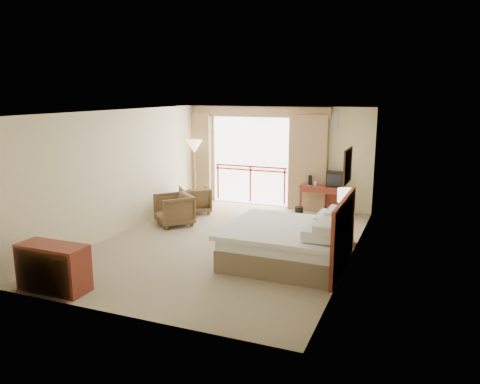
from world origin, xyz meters
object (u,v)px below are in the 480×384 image
at_px(desk, 324,191).
at_px(armchair_near, 175,225).
at_px(wastebasket, 299,212).
at_px(side_table, 179,201).
at_px(table_lamp, 346,196).
at_px(nightstand, 343,231).
at_px(armchair_far, 196,212).
at_px(bed, 290,243).
at_px(dresser, 53,268).
at_px(floor_lamp, 194,149).
at_px(tv, 335,179).

height_order(desk, armchair_near, desk).
relative_size(wastebasket, side_table, 0.46).
bearing_deg(side_table, table_lamp, -7.92).
bearing_deg(nightstand, armchair_far, 162.30).
relative_size(nightstand, table_lamp, 0.96).
height_order(bed, side_table, bed).
bearing_deg(side_table, desk, 26.81).
bearing_deg(wastebasket, desk, 52.98).
bearing_deg(desk, table_lamp, -67.61).
bearing_deg(dresser, bed, 36.37).
bearing_deg(nightstand, bed, -118.87).
height_order(nightstand, floor_lamp, floor_lamp).
distance_m(wastebasket, armchair_far, 2.67).
xyz_separation_m(nightstand, armchair_near, (-3.93, -0.07, -0.28)).
bearing_deg(dresser, side_table, 91.13).
height_order(table_lamp, floor_lamp, floor_lamp).
relative_size(desk, tv, 2.75).
height_order(tv, dresser, tv).
bearing_deg(dresser, tv, 59.38).
relative_size(bed, table_lamp, 3.68).
bearing_deg(tv, desk, 174.28).
distance_m(bed, floor_lamp, 5.38).
relative_size(table_lamp, tv, 1.40).
bearing_deg(tv, table_lamp, -69.68).
xyz_separation_m(bed, dresser, (-3.10, -2.58, -0.00)).
height_order(wastebasket, floor_lamp, floor_lamp).
height_order(floor_lamp, dresser, floor_lamp).
relative_size(side_table, floor_lamp, 0.33).
bearing_deg(nightstand, armchair_near, 179.20).
relative_size(bed, armchair_far, 2.82).
relative_size(nightstand, dresser, 0.49).
relative_size(nightstand, desk, 0.49).
distance_m(bed, armchair_far, 4.17).
distance_m(table_lamp, wastebasket, 2.30).
height_order(armchair_far, dresser, dresser).
bearing_deg(nightstand, side_table, 169.58).
bearing_deg(table_lamp, nightstand, -90.00).
bearing_deg(armchair_far, desk, 162.12).
relative_size(table_lamp, side_table, 1.00).
bearing_deg(desk, armchair_near, -141.50).
height_order(desk, side_table, desk).
relative_size(armchair_near, dresser, 0.71).
relative_size(bed, tv, 5.16).
height_order(nightstand, tv, tv).
height_order(tv, floor_lamp, floor_lamp).
distance_m(floor_lamp, dresser, 6.36).
distance_m(side_table, floor_lamp, 1.95).
bearing_deg(desk, tv, -10.13).
relative_size(bed, nightstand, 3.84).
bearing_deg(armchair_near, armchair_far, 135.18).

